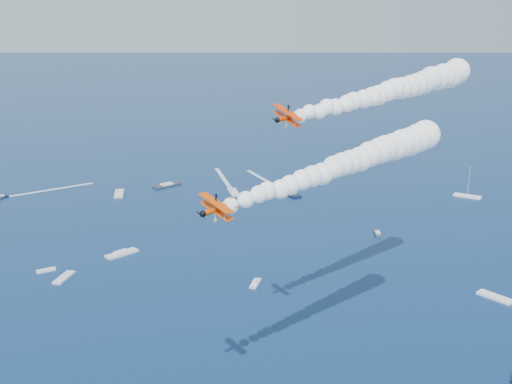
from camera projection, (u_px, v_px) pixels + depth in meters
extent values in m
cube|color=black|center=(1.00, 197.00, 276.75)|extent=(6.45, 4.64, 0.70)
cube|color=black|center=(290.00, 194.00, 281.54)|extent=(8.40, 13.99, 0.70)
cube|color=silver|center=(234.00, 192.00, 283.42)|extent=(5.20, 12.10, 0.70)
cube|color=#333744|center=(377.00, 234.00, 233.86)|extent=(2.83, 6.80, 0.70)
cube|color=silver|center=(122.00, 254.00, 215.76)|extent=(11.42, 9.74, 0.70)
cube|color=#292C37|center=(167.00, 185.00, 293.85)|extent=(13.61, 11.25, 0.70)
cube|color=white|center=(495.00, 297.00, 184.47)|extent=(8.77, 10.28, 0.70)
cube|color=silver|center=(119.00, 194.00, 281.57)|extent=(4.34, 12.40, 0.70)
cube|color=silver|center=(64.00, 277.00, 197.37)|extent=(5.94, 9.75, 0.70)
cube|color=silver|center=(46.00, 270.00, 202.58)|extent=(6.21, 4.14, 0.70)
cube|color=white|center=(467.00, 196.00, 278.02)|extent=(11.51, 9.77, 0.70)
cube|color=white|center=(255.00, 283.00, 193.29)|extent=(4.29, 6.77, 0.70)
cube|color=white|center=(52.00, 190.00, 288.54)|extent=(34.66, 19.26, 0.04)
cube|color=white|center=(265.00, 180.00, 303.80)|extent=(14.37, 36.55, 0.04)
cube|color=white|center=(223.00, 178.00, 306.63)|extent=(6.76, 37.95, 0.04)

